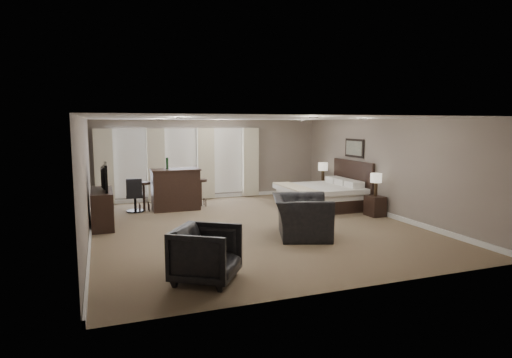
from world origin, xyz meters
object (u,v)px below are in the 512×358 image
object	(u,v)px
dresser	(102,209)
armchair_far	(206,251)
nightstand_far	(323,190)
bar_counter	(176,189)
bed	(320,185)
lamp_near	(376,185)
bar_stool_left	(144,197)
tv	(101,187)
bar_stool_right	(201,193)
desk_chair	(135,195)
armchair_near	(301,210)
lamp_far	(323,172)
nightstand_near	(375,206)

from	to	relation	value
dresser	armchair_far	xyz separation A→B (m)	(1.51, -4.40, 0.04)
nightstand_far	bar_counter	distance (m)	4.93
bed	armchair_far	bearing A→B (deg)	-134.51
bed	lamp_near	distance (m)	1.71
nightstand_far	bar_stool_left	bearing A→B (deg)	-178.96
lamp_near	dresser	bearing A→B (deg)	169.77
lamp_near	armchair_far	xyz separation A→B (m)	(-5.41, -3.15, -0.36)
tv	armchair_far	world-z (taller)	tv
bar_stool_left	bar_stool_right	distance (m)	1.70
bed	bar_stool_right	bearing A→B (deg)	154.45
bar_counter	armchair_far	bearing A→B (deg)	-94.92
desk_chair	lamp_near	bearing A→B (deg)	163.39
tv	bar_counter	world-z (taller)	bar_counter
armchair_near	bar_counter	xyz separation A→B (m)	(-2.09, 3.93, -0.00)
lamp_far	tv	size ratio (longest dim) A/B	0.58
tv	bar_stool_right	bearing A→B (deg)	-58.34
tv	bed	bearing A→B (deg)	-88.09
nightstand_far	dresser	xyz separation A→B (m)	(-6.92, -1.65, 0.17)
nightstand_far	desk_chair	world-z (taller)	desk_chair
dresser	tv	world-z (taller)	tv
lamp_far	desk_chair	bearing A→B (deg)	-178.85
desk_chair	bar_stool_right	bearing A→B (deg)	-165.80
tv	bar_counter	size ratio (longest dim) A/B	0.81
bed	bar_stool_left	size ratio (longest dim) A/B	2.58
nightstand_far	dresser	size ratio (longest dim) A/B	0.36
lamp_near	lamp_far	size ratio (longest dim) A/B	0.95
bar_counter	lamp_near	bearing A→B (deg)	-28.59
nightstand_near	desk_chair	world-z (taller)	desk_chair
nightstand_far	armchair_far	distance (m)	8.12
nightstand_near	bar_stool_left	distance (m)	6.43
tv	nightstand_near	bearing A→B (deg)	-100.23
armchair_far	nightstand_far	bearing A→B (deg)	-8.16
bar_stool_right	armchair_near	bearing A→B (deg)	-73.17
bed	armchair_far	xyz separation A→B (m)	(-4.52, -4.60, -0.20)
lamp_far	dresser	size ratio (longest dim) A/B	0.43
bar_counter	desk_chair	size ratio (longest dim) A/B	1.42
lamp_near	bar_stool_right	xyz separation A→B (m)	(-4.10, 2.99, -0.44)
bar_stool_right	desk_chair	world-z (taller)	desk_chair
nightstand_near	bar_stool_left	xyz separation A→B (m)	(-5.79, 2.80, 0.15)
nightstand_far	tv	xyz separation A→B (m)	(-6.92, -1.65, 0.69)
armchair_far	bar_stool_left	bearing A→B (deg)	37.30
armchair_far	desk_chair	world-z (taller)	desk_chair
dresser	tv	distance (m)	0.52
armchair_near	tv	bearing A→B (deg)	77.91
bed	dresser	size ratio (longest dim) A/B	1.42
nightstand_far	armchair_near	bearing A→B (deg)	-124.23
tv	bar_stool_left	bearing A→B (deg)	-36.09
dresser	armchair_near	distance (m)	4.80
bed	armchair_near	size ratio (longest dim) A/B	1.56
nightstand_far	dresser	bearing A→B (deg)	-166.58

